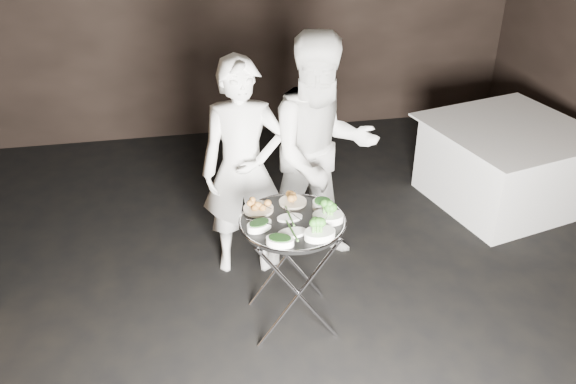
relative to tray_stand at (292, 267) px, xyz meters
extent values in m
cube|color=black|center=(0.10, -0.23, -0.48)|extent=(6.00, 7.00, 0.05)
cylinder|color=silver|center=(0.00, -0.21, -0.06)|extent=(0.55, 0.03, 0.81)
cylinder|color=silver|center=(0.00, -0.21, -0.06)|extent=(0.55, 0.03, 0.81)
cylinder|color=silver|center=(0.00, 0.21, -0.06)|extent=(0.55, 0.03, 0.81)
cylinder|color=silver|center=(0.00, 0.21, -0.06)|extent=(0.55, 0.03, 0.81)
cylinder|color=silver|center=(-0.23, 0.00, 0.32)|extent=(0.02, 0.47, 0.02)
cylinder|color=silver|center=(0.23, 0.00, 0.32)|extent=(0.02, 0.47, 0.02)
cylinder|color=black|center=(0.00, 0.00, 0.36)|extent=(0.67, 0.67, 0.03)
torus|color=silver|center=(0.00, 0.00, 0.37)|extent=(0.68, 0.68, 0.01)
cylinder|color=beige|center=(-0.19, 0.16, 0.38)|extent=(0.20, 0.20, 0.02)
cylinder|color=beige|center=(0.04, 0.21, 0.38)|extent=(0.18, 0.18, 0.02)
cylinder|color=white|center=(0.22, 0.12, 0.39)|extent=(0.13, 0.13, 0.05)
cylinder|color=silver|center=(-0.18, 0.16, 0.42)|extent=(0.12, 0.13, 0.01)
cylinder|color=silver|center=(0.05, 0.21, 0.42)|extent=(0.05, 0.17, 0.01)
cylinder|color=silver|center=(0.23, 0.13, 0.42)|extent=(0.07, 0.17, 0.01)
cylinder|color=silver|center=(-0.22, -0.05, 0.42)|extent=(0.16, 0.09, 0.01)
cylinder|color=silver|center=(0.22, -0.05, 0.42)|extent=(0.10, 0.15, 0.01)
cylinder|color=silver|center=(0.00, 0.01, 0.42)|extent=(0.08, 0.16, 0.01)
imported|color=silver|center=(-0.23, 0.72, 0.38)|extent=(0.64, 0.45, 1.68)
imported|color=silver|center=(0.36, 0.73, 0.46)|extent=(0.97, 0.81, 1.82)
cube|color=white|center=(2.21, 1.25, -0.10)|extent=(1.15, 1.15, 0.72)
cube|color=white|center=(2.21, 1.25, 0.27)|extent=(1.29, 1.29, 0.02)
camera|label=1|loc=(-0.63, -3.19, 2.46)|focal=38.00mm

